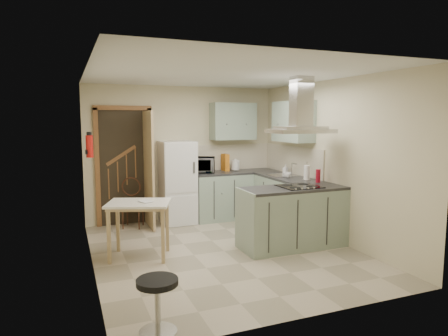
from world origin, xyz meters
name	(u,v)px	position (x,y,z in m)	size (l,w,h in m)	color
floor	(224,251)	(0.00, 0.00, 0.00)	(4.20, 4.20, 0.00)	#B4A58C
ceiling	(224,74)	(0.00, 0.00, 2.50)	(4.20, 4.20, 0.00)	silver
back_wall	(183,153)	(0.00, 2.10, 1.25)	(3.60, 3.60, 0.00)	beige
left_wall	(90,171)	(-1.80, 0.00, 1.25)	(4.20, 4.20, 0.00)	beige
right_wall	(330,160)	(1.80, 0.00, 1.25)	(4.20, 4.20, 0.00)	beige
doorway	(124,167)	(-1.10, 2.07, 1.05)	(1.10, 0.12, 2.10)	brown
fridge	(177,182)	(-0.20, 1.80, 0.75)	(0.60, 0.60, 1.50)	white
counter_back	(221,195)	(0.66, 1.80, 0.45)	(1.08, 0.60, 0.90)	#9EB2A0
counter_right	(278,199)	(1.50, 1.12, 0.45)	(0.60, 1.95, 0.90)	#9EB2A0
splashback	(230,157)	(0.96, 2.09, 1.15)	(1.68, 0.02, 0.50)	beige
wall_cabinet_back	(233,121)	(0.95, 1.93, 1.85)	(0.85, 0.35, 0.70)	#9EB2A0
wall_cabinet_right	(293,122)	(1.62, 0.85, 1.85)	(0.35, 0.90, 0.70)	#9EB2A0
peninsula	(293,217)	(1.02, -0.18, 0.45)	(1.55, 0.65, 0.90)	#9EB2A0
hob	(299,186)	(1.12, -0.18, 0.91)	(0.58, 0.50, 0.01)	black
extractor_hood	(301,131)	(1.12, -0.18, 1.72)	(0.90, 0.55, 0.10)	silver
sink	(283,175)	(1.50, 0.95, 0.91)	(0.45, 0.40, 0.01)	silver
fire_extinguisher	(90,146)	(-1.74, 0.90, 1.50)	(0.10, 0.10, 0.32)	#B2140F
drop_leaf_table	(139,230)	(-1.17, 0.20, 0.39)	(0.82, 0.62, 0.77)	tan
bentwood_chair	(133,205)	(-1.01, 1.79, 0.40)	(0.35, 0.35, 0.79)	#471E17
stool	(158,305)	(-1.37, -1.83, 0.25)	(0.37, 0.37, 0.50)	black
microwave	(200,165)	(0.27, 1.88, 1.04)	(0.52, 0.35, 0.29)	black
kettle	(235,165)	(0.97, 1.85, 1.01)	(0.16, 0.16, 0.23)	silver
cereal_box	(225,162)	(0.79, 1.93, 1.06)	(0.09, 0.22, 0.33)	orange
soap_bottle	(285,169)	(1.67, 1.16, 0.98)	(0.07, 0.08, 0.16)	silver
paper_towel	(307,172)	(1.59, 0.34, 1.03)	(0.10, 0.10, 0.25)	white
cup	(288,175)	(1.43, 0.66, 0.95)	(0.12, 0.12, 0.10)	white
red_bottle	(318,176)	(1.62, 0.06, 1.00)	(0.07, 0.07, 0.21)	red
book	(141,200)	(-1.15, 0.13, 0.82)	(0.14, 0.19, 0.09)	brown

